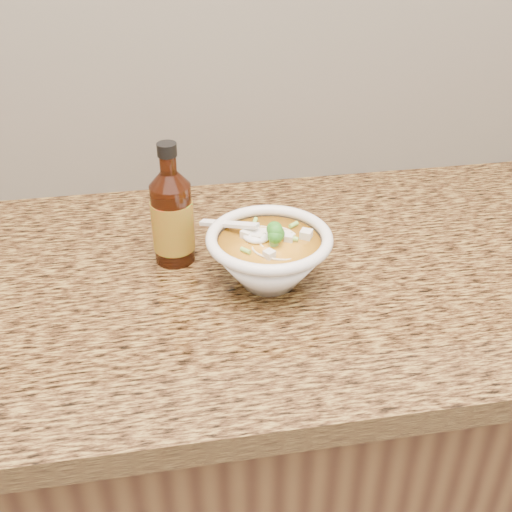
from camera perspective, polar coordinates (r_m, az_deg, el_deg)
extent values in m
cube|color=beige|center=(1.20, -4.05, 17.36)|extent=(4.00, 0.02, 0.50)
cube|color=black|center=(1.34, -1.20, -18.10)|extent=(4.00, 0.65, 0.86)
cube|color=olive|center=(1.03, -1.48, -2.05)|extent=(4.00, 0.68, 0.04)
cylinder|color=white|center=(0.99, 1.15, -2.08)|extent=(0.08, 0.08, 0.01)
torus|color=white|center=(0.95, 1.19, 1.60)|extent=(0.19, 0.19, 0.02)
torus|color=beige|center=(0.94, 0.47, 1.01)|extent=(0.13, 0.13, 0.00)
torus|color=beige|center=(0.95, 0.78, 1.28)|extent=(0.07, 0.07, 0.00)
torus|color=beige|center=(0.96, 1.57, 1.60)|extent=(0.08, 0.08, 0.00)
torus|color=beige|center=(0.95, 0.21, 1.07)|extent=(0.13, 0.13, 0.00)
torus|color=beige|center=(0.94, 1.84, 0.51)|extent=(0.07, 0.07, 0.00)
torus|color=beige|center=(0.95, 0.16, 0.87)|extent=(0.08, 0.08, 0.00)
torus|color=beige|center=(0.96, 0.98, 0.97)|extent=(0.12, 0.12, 0.00)
torus|color=beige|center=(0.95, 0.80, 0.70)|extent=(0.09, 0.09, 0.00)
torus|color=beige|center=(0.96, 0.77, 0.81)|extent=(0.09, 0.09, 0.00)
cube|color=silver|center=(0.98, 0.37, 2.65)|extent=(0.02, 0.02, 0.02)
cube|color=silver|center=(0.97, -0.23, 2.21)|extent=(0.02, 0.02, 0.01)
cube|color=silver|center=(0.91, -0.16, 0.05)|extent=(0.02, 0.02, 0.01)
cube|color=silver|center=(0.94, 3.86, 1.05)|extent=(0.02, 0.02, 0.01)
cube|color=silver|center=(0.97, 2.99, 2.43)|extent=(0.02, 0.02, 0.01)
cube|color=silver|center=(0.97, 3.30, 2.27)|extent=(0.02, 0.02, 0.02)
cube|color=silver|center=(0.94, 3.43, 1.07)|extent=(0.02, 0.02, 0.01)
cube|color=silver|center=(0.92, 1.85, 0.53)|extent=(0.02, 0.02, 0.01)
ellipsoid|color=#196014|center=(0.93, 1.61, 1.94)|extent=(0.04, 0.04, 0.03)
cylinder|color=#88CA4D|center=(0.98, 0.04, 2.58)|extent=(0.01, 0.02, 0.01)
cylinder|color=#88CA4D|center=(0.94, 2.94, 1.36)|extent=(0.01, 0.02, 0.01)
cylinder|color=#88CA4D|center=(0.97, 3.31, 2.37)|extent=(0.01, 0.02, 0.01)
cylinder|color=#88CA4D|center=(0.99, -0.19, 2.98)|extent=(0.02, 0.01, 0.01)
cylinder|color=#88CA4D|center=(0.98, 0.41, 2.58)|extent=(0.01, 0.02, 0.01)
ellipsoid|color=white|center=(0.95, 0.06, 1.83)|extent=(0.04, 0.04, 0.02)
cube|color=white|center=(0.97, -2.44, 2.85)|extent=(0.09, 0.07, 0.03)
cylinder|color=#3F1608|center=(1.01, -7.41, 2.89)|extent=(0.07, 0.07, 0.13)
cylinder|color=#3F1608|center=(0.97, -7.83, 8.09)|extent=(0.03, 0.03, 0.03)
cylinder|color=black|center=(0.96, -7.93, 9.36)|extent=(0.03, 0.03, 0.02)
cylinder|color=red|center=(1.02, -7.40, 2.76)|extent=(0.08, 0.08, 0.08)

